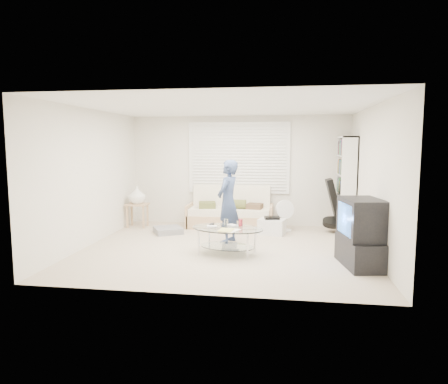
% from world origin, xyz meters
% --- Properties ---
extents(ground, '(5.00, 5.00, 0.00)m').
position_xyz_m(ground, '(0.00, 0.00, 0.00)').
color(ground, tan).
rests_on(ground, ground).
extents(room_shell, '(5.02, 4.52, 2.51)m').
position_xyz_m(room_shell, '(0.00, 0.48, 1.63)').
color(room_shell, silver).
rests_on(room_shell, ground).
extents(window_blinds, '(2.32, 0.08, 1.62)m').
position_xyz_m(window_blinds, '(0.00, 2.20, 1.55)').
color(window_blinds, silver).
rests_on(window_blinds, ground).
extents(futon_sofa, '(1.90, 0.77, 0.93)m').
position_xyz_m(futon_sofa, '(-0.15, 1.87, 0.30)').
color(futon_sofa, tan).
rests_on(futon_sofa, ground).
extents(grey_floor_pillow, '(0.74, 0.74, 0.12)m').
position_xyz_m(grey_floor_pillow, '(-1.36, 1.06, 0.06)').
color(grey_floor_pillow, slate).
rests_on(grey_floor_pillow, ground).
extents(side_table, '(0.47, 0.38, 0.93)m').
position_xyz_m(side_table, '(-2.22, 1.58, 0.69)').
color(side_table, tan).
rests_on(side_table, ground).
extents(bookshelf, '(0.32, 0.85, 2.02)m').
position_xyz_m(bookshelf, '(2.32, 1.74, 1.01)').
color(bookshelf, white).
rests_on(bookshelf, ground).
extents(guitar_case, '(0.45, 0.42, 1.12)m').
position_xyz_m(guitar_case, '(2.10, 1.64, 0.50)').
color(guitar_case, black).
rests_on(guitar_case, ground).
extents(floor_fan, '(0.42, 0.28, 0.68)m').
position_xyz_m(floor_fan, '(1.07, 1.62, 0.40)').
color(floor_fan, white).
rests_on(floor_fan, ground).
extents(storage_bin, '(0.60, 0.49, 0.37)m').
position_xyz_m(storage_bin, '(0.80, 1.28, 0.17)').
color(storage_bin, white).
rests_on(storage_bin, ground).
extents(tv_unit, '(0.66, 1.03, 1.04)m').
position_xyz_m(tv_unit, '(2.20, -0.73, 0.51)').
color(tv_unit, black).
rests_on(tv_unit, ground).
extents(coffee_table, '(1.35, 0.99, 0.58)m').
position_xyz_m(coffee_table, '(0.09, -0.36, 0.36)').
color(coffee_table, silver).
rests_on(coffee_table, ground).
extents(standing_person, '(0.53, 0.66, 1.57)m').
position_xyz_m(standing_person, '(-0.01, 0.45, 0.78)').
color(standing_person, navy).
rests_on(standing_person, ground).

